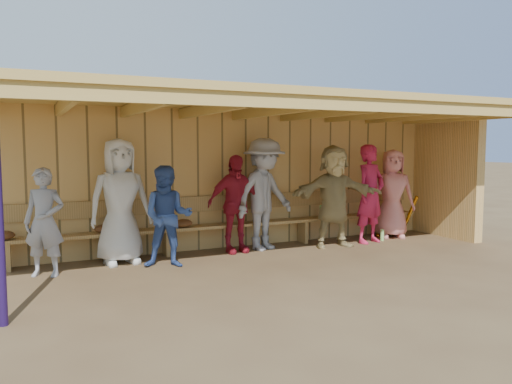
% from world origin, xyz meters
% --- Properties ---
extents(ground, '(90.00, 90.00, 0.00)m').
position_xyz_m(ground, '(0.00, 0.00, 0.00)').
color(ground, brown).
rests_on(ground, ground).
extents(player_a, '(0.65, 0.55, 1.50)m').
position_xyz_m(player_a, '(-3.13, 0.49, 0.75)').
color(player_a, '#94959C').
rests_on(player_a, ground).
extents(player_b, '(0.98, 0.69, 1.90)m').
position_xyz_m(player_b, '(-2.05, 0.81, 0.95)').
color(player_b, silver).
rests_on(player_b, ground).
extents(player_c, '(0.89, 0.79, 1.50)m').
position_xyz_m(player_c, '(-1.46, 0.28, 0.75)').
color(player_c, '#375397').
rests_on(player_c, ground).
extents(player_d, '(0.97, 0.43, 1.64)m').
position_xyz_m(player_d, '(-0.18, 0.81, 0.82)').
color(player_d, '#A91B2B').
rests_on(player_d, ground).
extents(player_e, '(1.41, 1.10, 1.92)m').
position_xyz_m(player_e, '(0.37, 0.81, 0.96)').
color(player_e, '#96989F').
rests_on(player_e, ground).
extents(player_f, '(1.74, 0.78, 1.81)m').
position_xyz_m(player_f, '(1.59, 0.50, 0.90)').
color(player_f, tan).
rests_on(player_f, ground).
extents(player_g, '(0.75, 0.59, 1.81)m').
position_xyz_m(player_g, '(2.41, 0.53, 0.91)').
color(player_g, '#BB1D43').
rests_on(player_g, ground).
extents(player_h, '(0.99, 0.84, 1.72)m').
position_xyz_m(player_h, '(3.13, 0.77, 0.86)').
color(player_h, '#DD837C').
rests_on(player_h, ground).
extents(dugout_structure, '(8.80, 3.20, 2.50)m').
position_xyz_m(dugout_structure, '(0.39, 0.69, 1.69)').
color(dugout_structure, tan).
rests_on(dugout_structure, ground).
extents(bench, '(7.60, 0.34, 0.93)m').
position_xyz_m(bench, '(0.00, 1.12, 0.53)').
color(bench, '#AB8449').
rests_on(bench, ground).
extents(dugout_equipment, '(7.52, 0.62, 0.80)m').
position_xyz_m(dugout_equipment, '(-1.23, 0.99, 0.49)').
color(dugout_equipment, orange).
rests_on(dugout_equipment, ground).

